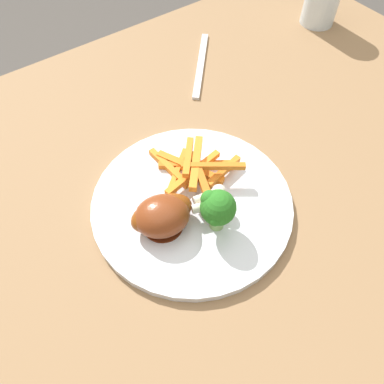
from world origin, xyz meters
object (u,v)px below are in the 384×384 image
object	(u,v)px
dinner_plate	(192,203)
chicken_drumstick_far	(166,215)
dining_table	(158,227)
broccoli_floret_front	(217,208)
carrot_fries_pile	(194,168)
chicken_drumstick_near	(166,212)
fork	(201,64)

from	to	relation	value
dinner_plate	chicken_drumstick_far	bearing A→B (deg)	12.34
dining_table	broccoli_floret_front	xyz separation A→B (m)	(-0.03, 0.10, 0.15)
chicken_drumstick_far	dining_table	bearing A→B (deg)	-106.45
broccoli_floret_front	carrot_fries_pile	world-z (taller)	broccoli_floret_front
chicken_drumstick_near	dining_table	bearing A→B (deg)	-104.48
fork	broccoli_floret_front	bearing A→B (deg)	8.32
broccoli_floret_front	chicken_drumstick_far	distance (m)	0.07
chicken_drumstick_near	fork	world-z (taller)	chicken_drumstick_near
carrot_fries_pile	chicken_drumstick_far	bearing A→B (deg)	30.57
carrot_fries_pile	chicken_drumstick_near	xyz separation A→B (m)	(0.07, 0.04, 0.01)
dinner_plate	chicken_drumstick_far	xyz separation A→B (m)	(0.05, 0.01, 0.03)
dining_table	broccoli_floret_front	bearing A→B (deg)	107.47
broccoli_floret_front	chicken_drumstick_far	world-z (taller)	broccoli_floret_front
carrot_fries_pile	chicken_drumstick_far	xyz separation A→B (m)	(0.08, 0.05, 0.01)
chicken_drumstick_near	chicken_drumstick_far	size ratio (longest dim) A/B	1.04
fork	chicken_drumstick_near	bearing A→B (deg)	-2.12
chicken_drumstick_far	fork	size ratio (longest dim) A/B	0.67
carrot_fries_pile	chicken_drumstick_near	size ratio (longest dim) A/B	1.00
dinner_plate	broccoli_floret_front	distance (m)	0.07
carrot_fries_pile	dinner_plate	bearing A→B (deg)	50.58
carrot_fries_pile	fork	distance (m)	0.27
fork	dining_table	bearing A→B (deg)	-7.92
chicken_drumstick_near	fork	distance (m)	0.35
broccoli_floret_front	carrot_fries_pile	size ratio (longest dim) A/B	0.47
broccoli_floret_front	chicken_drumstick_near	bearing A→B (deg)	-42.30
dining_table	broccoli_floret_front	world-z (taller)	broccoli_floret_front
chicken_drumstick_near	chicken_drumstick_far	xyz separation A→B (m)	(0.00, 0.01, 0.00)
dinner_plate	chicken_drumstick_near	size ratio (longest dim) A/B	2.03
dinner_plate	carrot_fries_pile	world-z (taller)	carrot_fries_pile
dinner_plate	fork	bearing A→B (deg)	-128.88
dining_table	fork	bearing A→B (deg)	-139.87
dinner_plate	fork	xyz separation A→B (m)	(-0.20, -0.24, -0.00)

